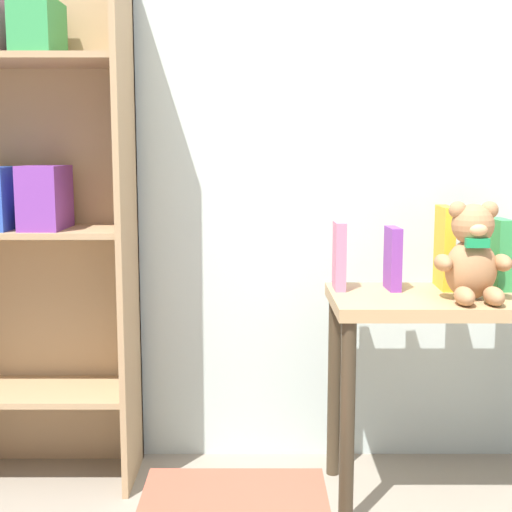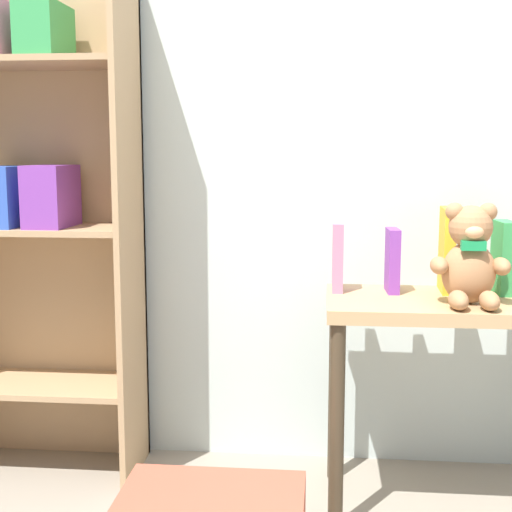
{
  "view_description": "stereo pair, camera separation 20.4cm",
  "coord_description": "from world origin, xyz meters",
  "views": [
    {
      "loc": [
        -0.22,
        -0.91,
        1.01
      ],
      "look_at": [
        -0.21,
        1.1,
        0.71
      ],
      "focal_mm": 50.0,
      "sensor_mm": 36.0,
      "label": 1
    },
    {
      "loc": [
        -0.01,
        -0.9,
        1.01
      ],
      "look_at": [
        -0.21,
        1.1,
        0.71
      ],
      "focal_mm": 50.0,
      "sensor_mm": 36.0,
      "label": 2
    }
  ],
  "objects": [
    {
      "name": "book_standing_purple",
      "position": [
        0.18,
        1.13,
        0.7
      ],
      "size": [
        0.04,
        0.11,
        0.18
      ],
      "primitive_type": "cube",
      "rotation": [
        0.0,
        0.0,
        0.04
      ],
      "color": "purple",
      "rests_on": "display_table"
    },
    {
      "name": "book_standing_yellow",
      "position": [
        0.34,
        1.16,
        0.73
      ],
      "size": [
        0.04,
        0.15,
        0.24
      ],
      "primitive_type": "cube",
      "rotation": [
        0.0,
        0.0,
        -0.05
      ],
      "color": "gold",
      "rests_on": "display_table"
    },
    {
      "name": "bookshelf_side",
      "position": [
        -0.91,
        1.23,
        0.86
      ],
      "size": [
        0.64,
        0.29,
        1.55
      ],
      "color": "tan",
      "rests_on": "ground_plane"
    },
    {
      "name": "book_standing_green",
      "position": [
        0.49,
        1.14,
        0.71
      ],
      "size": [
        0.05,
        0.12,
        0.21
      ],
      "primitive_type": "cube",
      "rotation": [
        0.0,
        0.0,
        0.04
      ],
      "color": "#33934C",
      "rests_on": "display_table"
    },
    {
      "name": "wall_back",
      "position": [
        0.0,
        1.39,
        1.25
      ],
      "size": [
        4.8,
        0.06,
        2.5
      ],
      "color": "silver",
      "rests_on": "ground_plane"
    },
    {
      "name": "book_standing_pink",
      "position": [
        0.02,
        1.13,
        0.71
      ],
      "size": [
        0.03,
        0.1,
        0.2
      ],
      "primitive_type": "cube",
      "rotation": [
        0.0,
        0.0,
        -0.0
      ],
      "color": "#D17093",
      "rests_on": "display_table"
    },
    {
      "name": "teddy_bear",
      "position": [
        0.37,
        0.98,
        0.73
      ],
      "size": [
        0.2,
        0.19,
        0.27
      ],
      "color": "#A8754C",
      "rests_on": "display_table"
    },
    {
      "name": "display_table",
      "position": [
        0.34,
        1.05,
        0.51
      ],
      "size": [
        0.68,
        0.38,
        0.61
      ],
      "color": "tan",
      "rests_on": "ground_plane"
    }
  ]
}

